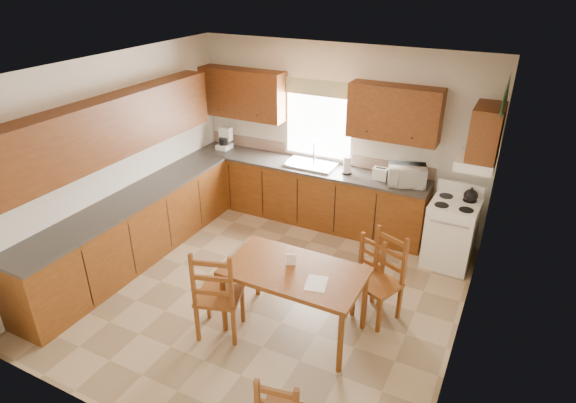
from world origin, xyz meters
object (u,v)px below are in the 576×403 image
at_px(dining_table, 294,300).
at_px(chair_far_left, 363,275).
at_px(chair_near_left, 219,290).
at_px(stove, 450,234).
at_px(chair_far_right, 378,279).
at_px(microwave, 407,175).

bearing_deg(dining_table, chair_far_left, 53.65).
relative_size(chair_near_left, chair_far_left, 1.26).
relative_size(stove, chair_far_right, 0.85).
distance_m(microwave, chair_far_right, 1.86).
bearing_deg(dining_table, chair_far_right, 39.39).
height_order(dining_table, chair_far_right, chair_far_right).
bearing_deg(chair_near_left, chair_far_left, -155.61).
relative_size(chair_near_left, chair_far_right, 1.05).
bearing_deg(stove, chair_far_left, -115.32).
distance_m(chair_near_left, chair_far_left, 1.68).
bearing_deg(stove, dining_table, -118.53).
distance_m(microwave, dining_table, 2.53).
xyz_separation_m(microwave, chair_near_left, (-1.26, -2.77, -0.51)).
height_order(microwave, chair_near_left, microwave).
distance_m(microwave, chair_near_left, 3.09).
height_order(dining_table, chair_near_left, chair_near_left).
bearing_deg(chair_far_left, chair_far_right, -10.32).
relative_size(microwave, chair_far_right, 0.45).
height_order(microwave, chair_far_left, microwave).
relative_size(stove, chair_far_left, 1.01).
height_order(stove, chair_far_left, stove).
distance_m(chair_far_left, chair_far_right, 0.25).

